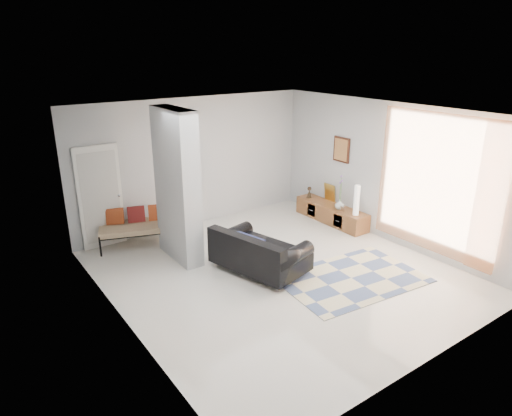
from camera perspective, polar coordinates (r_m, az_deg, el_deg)
floor at (r=8.17m, az=2.79°, el=-8.09°), size 6.00×6.00×0.00m
ceiling at (r=7.30m, az=3.16°, el=11.75°), size 6.00×6.00×0.00m
wall_back at (r=10.05m, az=-7.72°, el=5.65°), size 6.00×0.00×6.00m
wall_front at (r=5.76m, az=21.90°, el=-6.50°), size 6.00×0.00×6.00m
wall_left at (r=6.39m, az=-16.82°, el=-3.28°), size 0.00×6.00×6.00m
wall_right at (r=9.51m, az=16.13°, el=4.25°), size 0.00×6.00×6.00m
partition_column at (r=8.37m, az=-9.84°, el=2.69°), size 0.35×1.20×2.80m
hallway_door at (r=9.37m, az=-18.89°, el=1.30°), size 0.85×0.06×2.04m
curtain at (r=8.80m, az=21.62°, el=2.74°), size 0.00×2.55×2.55m
wall_art at (r=10.24m, az=10.65°, el=7.19°), size 0.04×0.45×0.55m
media_console at (r=10.50m, az=9.38°, el=-0.65°), size 0.45×1.92×0.80m
loveseat at (r=8.06m, az=0.19°, el=-5.68°), size 1.35×1.85×0.76m
daybed at (r=9.43m, az=-13.85°, el=-1.99°), size 1.92×1.29×0.77m
area_rug at (r=8.14m, az=11.82°, el=-8.58°), size 2.58×1.85×0.01m
cylinder_lamp at (r=9.84m, az=12.47°, el=0.96°), size 0.12×0.12×0.65m
bronze_figurine at (r=10.85m, az=6.67°, el=1.97°), size 0.14×0.14×0.26m
vase at (r=10.18m, az=10.41°, el=0.45°), size 0.22×0.22×0.22m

